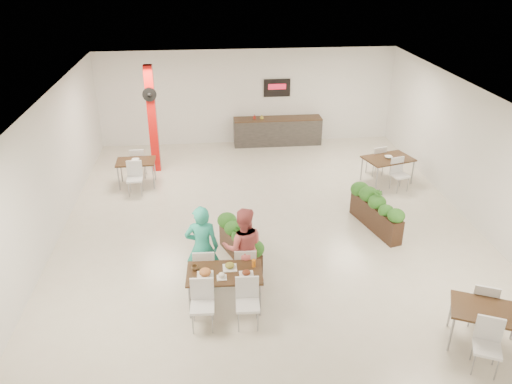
% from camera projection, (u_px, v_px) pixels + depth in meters
% --- Properties ---
extents(ground, '(12.00, 12.00, 0.00)m').
position_uv_depth(ground, '(269.00, 226.00, 12.25)').
color(ground, beige).
rests_on(ground, ground).
extents(room_shell, '(10.10, 12.10, 3.22)m').
position_uv_depth(room_shell, '(270.00, 149.00, 11.37)').
color(room_shell, white).
rests_on(room_shell, ground).
extents(red_column, '(0.40, 0.41, 3.20)m').
position_uv_depth(red_column, '(152.00, 118.00, 14.64)').
color(red_column, red).
rests_on(red_column, ground).
extents(service_counter, '(3.00, 0.64, 2.20)m').
position_uv_depth(service_counter, '(277.00, 131.00, 17.18)').
color(service_counter, '#282624').
rests_on(service_counter, ground).
extents(main_table, '(1.43, 1.67, 0.92)m').
position_uv_depth(main_table, '(224.00, 277.00, 9.25)').
color(main_table, '#311E10').
rests_on(main_table, ground).
extents(diner_man, '(0.67, 0.46, 1.80)m').
position_uv_depth(diner_man, '(202.00, 248.00, 9.68)').
color(diner_man, teal).
rests_on(diner_man, ground).
extents(diner_woman, '(0.85, 0.68, 1.70)m').
position_uv_depth(diner_woman, '(243.00, 247.00, 9.78)').
color(diner_woman, '#D05C5C').
rests_on(diner_woman, ground).
extents(planter_left, '(0.88, 1.60, 0.88)m').
position_uv_depth(planter_left, '(240.00, 241.00, 10.70)').
color(planter_left, black).
rests_on(planter_left, ground).
extents(planter_right, '(0.79, 1.88, 1.01)m').
position_uv_depth(planter_right, '(376.00, 210.00, 11.94)').
color(planter_right, black).
rests_on(planter_right, ground).
extents(side_table_a, '(1.09, 1.63, 0.92)m').
position_uv_depth(side_table_a, '(136.00, 165.00, 14.10)').
color(side_table_a, '#311E10').
rests_on(side_table_a, ground).
extents(side_table_b, '(1.53, 1.67, 0.92)m').
position_uv_depth(side_table_b, '(388.00, 161.00, 14.28)').
color(side_table_b, '#311E10').
rests_on(side_table_b, ground).
extents(side_table_c, '(1.38, 1.65, 0.92)m').
position_uv_depth(side_table_c, '(487.00, 316.00, 8.29)').
color(side_table_c, '#311E10').
rests_on(side_table_c, ground).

